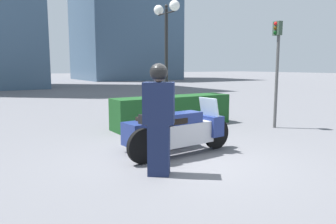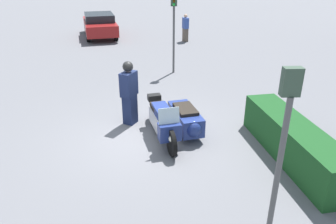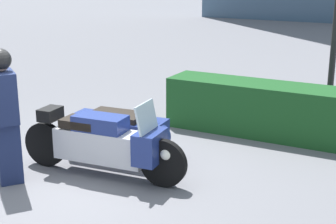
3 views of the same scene
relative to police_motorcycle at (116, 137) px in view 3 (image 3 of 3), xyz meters
name	(u,v)px [view 3 (image 3 of 3)]	position (x,y,z in m)	size (l,w,h in m)	color
ground_plane	(79,180)	(-0.19, -0.68, -0.47)	(160.00, 160.00, 0.00)	slate
police_motorcycle	(116,137)	(0.00, 0.00, 0.00)	(2.63, 1.33, 1.17)	black
officer_rider	(5,113)	(-1.03, -1.16, 0.53)	(0.60, 0.56, 1.90)	#192347
hedge_bush_curbside	(273,110)	(1.64, 2.55, -0.01)	(3.86, 0.85, 0.93)	#19471E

